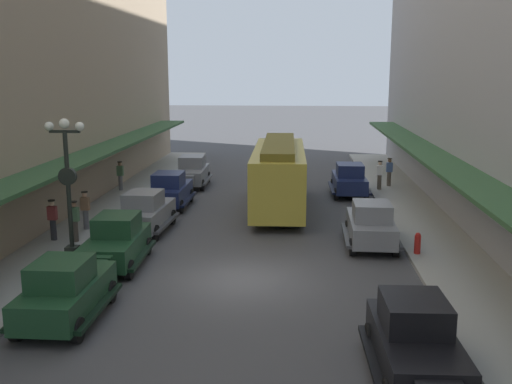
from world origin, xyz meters
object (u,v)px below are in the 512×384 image
object	(u,v)px
parked_car_6	(170,189)
pedestrian_5	(53,219)
parked_car_3	(415,339)
fire_hydrant	(418,243)
parked_car_1	(116,241)
pedestrian_3	(75,221)
parked_car_5	(192,171)
lamp_post_with_clock	(68,184)
pedestrian_1	(85,210)
streetcar	(279,173)
pedestrian_2	(120,175)
parked_car_4	(65,289)
parked_car_7	(349,179)
pedestrian_0	(389,172)
pedestrian_4	(380,175)
parked_car_0	(371,223)
parked_car_2	(145,211)

from	to	relation	value
parked_car_6	pedestrian_5	xyz separation A→B (m)	(-3.33, -6.81, 0.07)
parked_car_3	pedestrian_5	distance (m)	16.04
fire_hydrant	parked_car_1	bearing A→B (deg)	-170.86
parked_car_1	fire_hydrant	xyz separation A→B (m)	(11.06, 1.78, -0.38)
pedestrian_3	parked_car_5	bearing A→B (deg)	78.82
lamp_post_with_clock	pedestrian_1	xyz separation A→B (m)	(-1.00, 4.17, -1.97)
streetcar	pedestrian_2	bearing A→B (deg)	158.86
parked_car_4	parked_car_5	xyz separation A→B (m)	(-0.00, 19.81, 0.00)
pedestrian_1	parked_car_7	bearing A→B (deg)	35.71
pedestrian_5	pedestrian_0	bearing A→B (deg)	39.52
fire_hydrant	pedestrian_4	bearing A→B (deg)	89.18
parked_car_5	streetcar	world-z (taller)	streetcar
fire_hydrant	parked_car_0	bearing A→B (deg)	139.82
parked_car_3	pedestrian_5	xyz separation A→B (m)	(-12.66, 9.85, 0.07)
parked_car_5	pedestrian_1	size ratio (longest dim) A/B	2.57
parked_car_2	pedestrian_1	distance (m)	2.59
parked_car_1	pedestrian_1	distance (m)	5.08
parked_car_3	pedestrian_1	xyz separation A→B (m)	(-11.94, 11.60, 0.07)
parked_car_4	lamp_post_with_clock	size ratio (longest dim) A/B	0.83
parked_car_2	pedestrian_2	distance (m)	8.97
fire_hydrant	pedestrian_5	xyz separation A→B (m)	(-14.48, 0.78, 0.45)
pedestrian_4	pedestrian_5	xyz separation A→B (m)	(-14.65, -11.57, 0.00)
parked_car_0	pedestrian_1	size ratio (longest dim) A/B	2.56
parked_car_7	pedestrian_0	size ratio (longest dim) A/B	2.56
parked_car_2	pedestrian_5	size ratio (longest dim) A/B	2.58
parked_car_6	streetcar	xyz separation A→B (m)	(5.63, -0.16, 0.96)
lamp_post_with_clock	pedestrian_2	xyz separation A→B (m)	(-2.03, 12.66, -1.97)
parked_car_5	pedestrian_3	distance (m)	12.84
pedestrian_0	pedestrian_2	distance (m)	15.86
parked_car_5	fire_hydrant	distance (m)	17.21
parked_car_1	pedestrian_3	world-z (taller)	parked_car_1
parked_car_2	pedestrian_1	world-z (taller)	parked_car_2
fire_hydrant	pedestrian_0	distance (m)	13.49
lamp_post_with_clock	pedestrian_3	bearing A→B (deg)	108.42
parked_car_4	pedestrian_2	bearing A→B (deg)	102.08
streetcar	parked_car_5	bearing A→B (deg)	133.54
fire_hydrant	lamp_post_with_clock	bearing A→B (deg)	-172.65
parked_car_7	pedestrian_3	size ratio (longest dim) A/B	2.56
streetcar	pedestrian_2	distance (m)	9.97
parked_car_1	parked_car_7	distance (m)	16.04
parked_car_1	streetcar	distance (m)	10.79
pedestrian_4	parked_car_6	bearing A→B (deg)	-157.19
fire_hydrant	pedestrian_3	distance (m)	13.53
fire_hydrant	pedestrian_5	size ratio (longest dim) A/B	0.49
parked_car_4	pedestrian_4	world-z (taller)	parked_car_4
parked_car_2	pedestrian_2	world-z (taller)	parked_car_2
parked_car_2	parked_car_5	bearing A→B (deg)	89.12
parked_car_5	parked_car_7	distance (m)	9.56
fire_hydrant	pedestrian_2	world-z (taller)	pedestrian_2
pedestrian_1	pedestrian_4	xyz separation A→B (m)	(13.93, 9.82, 0.00)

